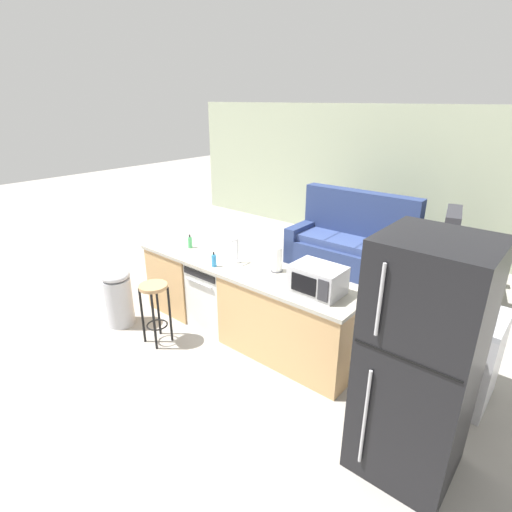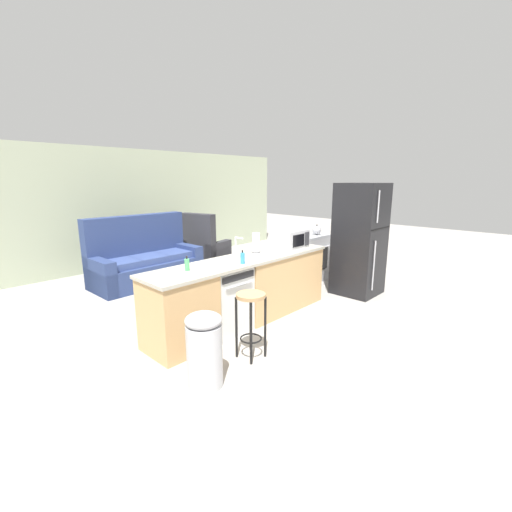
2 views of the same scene
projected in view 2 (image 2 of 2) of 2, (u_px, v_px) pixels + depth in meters
ground_plane at (237, 324)px, 4.70m from camera, size 24.00×24.00×0.00m
wall_back at (114, 209)px, 7.44m from camera, size 10.00×0.06×2.60m
kitchen_counter at (250, 291)px, 4.78m from camera, size 2.94×0.66×0.90m
dishwasher at (223, 299)px, 4.43m from camera, size 0.58×0.61×0.84m
stove_range at (305, 258)px, 6.63m from camera, size 0.76×0.68×0.90m
refrigerator at (360, 240)px, 5.79m from camera, size 0.72×0.73×1.88m
microwave at (291, 239)px, 5.29m from camera, size 0.50×0.37×0.28m
sink_faucet at (236, 249)px, 4.53m from camera, size 0.07×0.18×0.30m
paper_towel_roll at (256, 243)px, 4.96m from camera, size 0.14×0.14×0.28m
soap_bottle at (243, 258)px, 4.29m from camera, size 0.06×0.06×0.18m
dish_soap_bottle at (187, 265)px, 3.96m from camera, size 0.06×0.06×0.18m
kettle at (317, 230)px, 6.55m from camera, size 0.21×0.17×0.19m
bar_stool at (251, 312)px, 3.71m from camera, size 0.32×0.32×0.74m
trash_bin at (204, 349)px, 3.22m from camera, size 0.35×0.35×0.74m
couch at (144, 262)px, 6.56m from camera, size 2.02×0.94×1.27m
armchair at (204, 250)px, 7.89m from camera, size 0.98×1.01×1.20m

